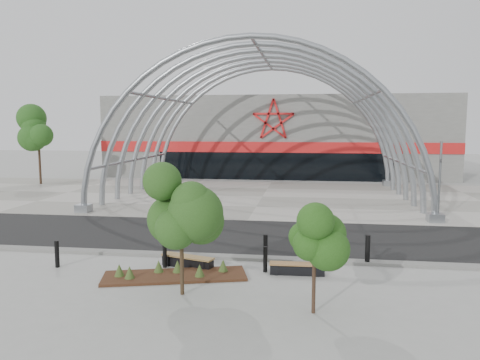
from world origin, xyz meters
The scene contains 18 objects.
ground centered at (0.00, 0.00, 0.00)m, with size 140.00×140.00×0.00m, color #9B9B96.
road centered at (0.00, 3.50, 0.01)m, with size 140.00×7.00×0.02m, color black.
forecourt centered at (0.00, 15.50, 0.02)m, with size 60.00×17.00×0.04m, color gray.
kerb centered at (0.00, -0.25, 0.06)m, with size 60.00×0.50×0.12m, color slate.
arena_building centered at (0.00, 33.45, 3.99)m, with size 34.00×15.24×8.00m.
vault_canopy centered at (0.00, 15.50, 0.02)m, with size 20.80×15.80×20.36m.
planting_bed centered at (-1.37, -2.74, 0.12)m, with size 5.09×2.73×0.52m.
signal_pole centered at (10.14, 8.04, 2.27)m, with size 0.18×0.62×4.34m.
street_tree_0 centered at (-0.62, -4.30, 2.75)m, with size 1.68×1.68×3.83m.
street_tree_1 centered at (3.38, -5.17, 2.24)m, with size 1.32×1.32×3.12m.
bench_0 centered at (-1.15, -1.58, 0.21)m, with size 2.10×1.05×0.43m.
bench_1 centered at (2.86, -1.84, 0.20)m, with size 1.95×0.49×0.41m.
bollard_0 centered at (-5.91, -2.25, 0.50)m, with size 0.16×0.16×1.00m, color black.
bollard_1 centered at (-1.97, -1.71, 0.49)m, with size 0.16×0.16×0.97m, color black.
bollard_2 centered at (1.62, -0.41, 0.52)m, with size 0.17×0.17×1.04m, color black.
bollard_3 centered at (1.73, -1.72, 0.46)m, with size 0.15×0.15×0.92m, color black.
bollard_4 centered at (5.44, -0.31, 0.56)m, with size 0.18×0.18×1.13m, color black.
bg_tree_0 centered at (-20.00, 20.00, 4.64)m, with size 3.00×3.00×6.45m.
Camera 1 is at (3.13, -17.85, 5.23)m, focal length 35.00 mm.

